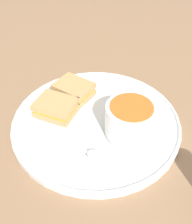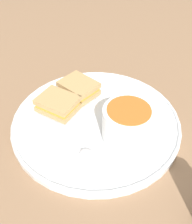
{
  "view_description": "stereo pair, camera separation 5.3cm",
  "coord_description": "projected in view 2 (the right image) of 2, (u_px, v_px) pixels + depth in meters",
  "views": [
    {
      "loc": [
        0.1,
        0.38,
        0.39
      ],
      "look_at": [
        0.0,
        0.0,
        0.04
      ],
      "focal_mm": 42.0,
      "sensor_mm": 36.0,
      "label": 1
    },
    {
      "loc": [
        0.05,
        0.39,
        0.39
      ],
      "look_at": [
        0.0,
        0.0,
        0.04
      ],
      "focal_mm": 42.0,
      "sensor_mm": 36.0,
      "label": 2
    }
  ],
  "objects": [
    {
      "name": "sandwich_half_near",
      "position": [
        79.0,
        88.0,
        0.59
      ],
      "size": [
        0.1,
        0.1,
        0.03
      ],
      "rotation": [
        0.0,
        0.0,
        5.42
      ],
      "color": "tan",
      "rests_on": "plate"
    },
    {
      "name": "soup_bowl",
      "position": [
        128.0,
        122.0,
        0.49
      ],
      "size": [
        0.1,
        0.1,
        0.06
      ],
      "color": "white",
      "rests_on": "plate"
    },
    {
      "name": "plate",
      "position": [
        96.0,
        121.0,
        0.55
      ],
      "size": [
        0.35,
        0.35,
        0.02
      ],
      "color": "white",
      "rests_on": "ground_plane"
    },
    {
      "name": "sandwich_half_far",
      "position": [
        58.0,
        104.0,
        0.55
      ],
      "size": [
        0.1,
        0.1,
        0.03
      ],
      "rotation": [
        0.0,
        0.0,
        5.62
      ],
      "color": "tan",
      "rests_on": "plate"
    },
    {
      "name": "ground_plane",
      "position": [
        96.0,
        124.0,
        0.55
      ],
      "size": [
        2.4,
        2.4,
        0.0
      ],
      "primitive_type": "plane",
      "color": "#8E6B4C"
    },
    {
      "name": "spoon",
      "position": [
        84.0,
        152.0,
        0.47
      ],
      "size": [
        0.09,
        0.09,
        0.01
      ],
      "rotation": [
        0.0,
        0.0,
        8.65
      ],
      "color": "silver",
      "rests_on": "plate"
    }
  ]
}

